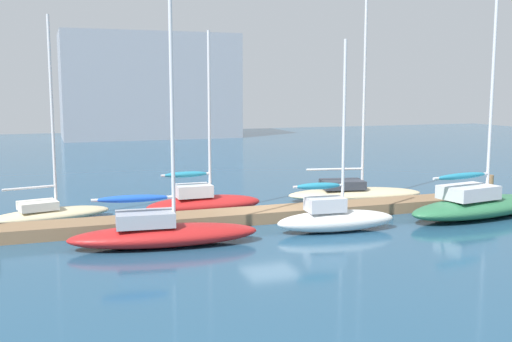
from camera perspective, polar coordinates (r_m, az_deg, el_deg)
ground_plane at (r=27.97m, az=1.37°, el=-4.59°), size 120.00×120.00×0.00m
dock_pier at (r=27.92m, az=1.37°, el=-4.07°), size 24.17×1.78×0.52m
dock_piling_far_end at (r=33.17m, az=21.09°, el=-1.73°), size 0.28×0.28×1.62m
sailboat_0 at (r=29.10m, az=-18.82°, el=-3.60°), size 5.66×2.92×9.19m
sailboat_1 at (r=23.52m, az=-8.81°, el=-5.58°), size 7.37×2.58×9.91m
sailboat_2 at (r=29.29m, az=-5.00°, el=-2.83°), size 5.68×1.98×8.65m
sailboat_3 at (r=25.82m, az=7.39°, el=-4.27°), size 5.30×1.89×7.96m
sailboat_4 at (r=33.01m, az=9.15°, el=-1.87°), size 7.61×3.63×11.64m
sailboat_5 at (r=30.23m, az=20.13°, el=-2.87°), size 8.50×3.75×12.12m
harbor_building_distant at (r=75.88m, az=-9.97°, el=7.84°), size 20.72×10.00×12.43m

